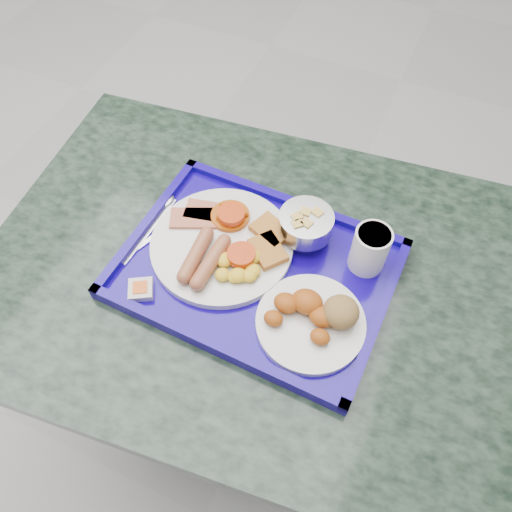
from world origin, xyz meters
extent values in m
plane|color=#939396|center=(0.00, 0.00, 0.00)|extent=(6.00, 6.00, 0.00)
cylinder|color=gray|center=(0.69, -0.30, 0.01)|extent=(0.51, 0.51, 0.03)
cylinder|color=gray|center=(0.69, -0.30, 0.34)|extent=(0.10, 0.10, 0.62)
cube|color=black|center=(0.69, -0.30, 0.67)|extent=(1.17, 0.84, 0.04)
cube|color=#130287|center=(0.66, -0.31, 0.70)|extent=(0.50, 0.37, 0.02)
cube|color=#130287|center=(0.66, -0.14, 0.71)|extent=(0.49, 0.03, 0.01)
cube|color=#130287|center=(0.65, -0.48, 0.71)|extent=(0.49, 0.03, 0.01)
cube|color=#130287|center=(0.89, -0.32, 0.71)|extent=(0.03, 0.36, 0.01)
cube|color=#130287|center=(0.42, -0.30, 0.71)|extent=(0.03, 0.36, 0.01)
cylinder|color=silver|center=(0.58, -0.29, 0.71)|extent=(0.27, 0.27, 0.02)
cube|color=#CC6E51|center=(0.52, -0.24, 0.72)|extent=(0.10, 0.07, 0.01)
cube|color=#CC6E51|center=(0.51, -0.26, 0.72)|extent=(0.10, 0.08, 0.01)
cylinder|color=#AB4907|center=(0.57, -0.23, 0.72)|extent=(0.08, 0.08, 0.01)
sphere|color=#AB4907|center=(0.58, -0.22, 0.73)|extent=(0.01, 0.01, 0.01)
sphere|color=#AB4907|center=(0.59, -0.24, 0.73)|extent=(0.01, 0.01, 0.01)
sphere|color=#AB4907|center=(0.56, -0.25, 0.73)|extent=(0.01, 0.01, 0.01)
sphere|color=#AB4907|center=(0.55, -0.25, 0.73)|extent=(0.01, 0.01, 0.01)
sphere|color=#AB4907|center=(0.56, -0.24, 0.73)|extent=(0.01, 0.01, 0.01)
sphere|color=#AB4907|center=(0.59, -0.22, 0.73)|extent=(0.01, 0.01, 0.01)
sphere|color=#AB4907|center=(0.56, -0.25, 0.73)|extent=(0.01, 0.01, 0.01)
sphere|color=#AB4907|center=(0.56, -0.24, 0.73)|extent=(0.01, 0.01, 0.01)
sphere|color=#AB4907|center=(0.59, -0.24, 0.73)|extent=(0.01, 0.01, 0.01)
sphere|color=#AB4907|center=(0.55, -0.23, 0.73)|extent=(0.01, 0.01, 0.01)
sphere|color=#AB4907|center=(0.54, -0.22, 0.73)|extent=(0.01, 0.01, 0.01)
sphere|color=#AB4907|center=(0.57, -0.25, 0.73)|extent=(0.01, 0.01, 0.01)
sphere|color=#AB4907|center=(0.60, -0.22, 0.73)|extent=(0.01, 0.01, 0.01)
sphere|color=#AB4907|center=(0.56, -0.24, 0.73)|extent=(0.01, 0.01, 0.01)
cube|color=#AE6A2B|center=(0.65, -0.23, 0.73)|extent=(0.08, 0.07, 0.01)
cube|color=#AE6A2B|center=(0.67, -0.28, 0.73)|extent=(0.09, 0.08, 0.01)
cylinder|color=brown|center=(0.55, -0.34, 0.73)|extent=(0.03, 0.10, 0.03)
cylinder|color=brown|center=(0.59, -0.35, 0.73)|extent=(0.03, 0.10, 0.03)
ellipsoid|color=yellow|center=(0.64, -0.35, 0.73)|extent=(0.03, 0.03, 0.02)
ellipsoid|color=yellow|center=(0.63, -0.31, 0.73)|extent=(0.03, 0.03, 0.02)
ellipsoid|color=yellow|center=(0.62, -0.31, 0.73)|extent=(0.03, 0.03, 0.02)
ellipsoid|color=yellow|center=(0.66, -0.34, 0.73)|extent=(0.03, 0.03, 0.02)
ellipsoid|color=yellow|center=(0.65, -0.35, 0.73)|extent=(0.02, 0.02, 0.01)
ellipsoid|color=yellow|center=(0.63, -0.36, 0.73)|extent=(0.02, 0.02, 0.02)
ellipsoid|color=yellow|center=(0.65, -0.30, 0.73)|extent=(0.03, 0.03, 0.02)
ellipsoid|color=yellow|center=(0.61, -0.36, 0.73)|extent=(0.03, 0.03, 0.02)
ellipsoid|color=yellow|center=(0.66, -0.33, 0.73)|extent=(0.03, 0.03, 0.02)
ellipsoid|color=yellow|center=(0.61, -0.32, 0.73)|extent=(0.03, 0.03, 0.02)
ellipsoid|color=yellow|center=(0.60, -0.33, 0.73)|extent=(0.03, 0.03, 0.02)
ellipsoid|color=yellow|center=(0.60, -0.33, 0.73)|extent=(0.03, 0.03, 0.02)
cylinder|color=#A92304|center=(0.57, -0.24, 0.74)|extent=(0.05, 0.05, 0.02)
cylinder|color=#A92304|center=(0.63, -0.31, 0.74)|extent=(0.05, 0.05, 0.02)
cylinder|color=silver|center=(0.79, -0.38, 0.71)|extent=(0.19, 0.19, 0.01)
ellipsoid|color=#A24B13|center=(0.81, -0.40, 0.73)|extent=(0.03, 0.03, 0.02)
ellipsoid|color=#A24B13|center=(0.80, -0.37, 0.73)|extent=(0.04, 0.04, 0.03)
ellipsoid|color=#A24B13|center=(0.77, -0.35, 0.74)|extent=(0.05, 0.05, 0.04)
ellipsoid|color=#A24B13|center=(0.74, -0.37, 0.73)|extent=(0.04, 0.04, 0.03)
ellipsoid|color=#A24B13|center=(0.73, -0.40, 0.73)|extent=(0.03, 0.03, 0.02)
ellipsoid|color=olive|center=(0.83, -0.35, 0.74)|extent=(0.06, 0.06, 0.05)
cylinder|color=#A8A8AA|center=(0.71, -0.21, 0.71)|extent=(0.06, 0.06, 0.01)
cylinder|color=#A8A8AA|center=(0.71, -0.21, 0.72)|extent=(0.02, 0.02, 0.02)
cylinder|color=#A8A8AA|center=(0.71, -0.21, 0.75)|extent=(0.10, 0.10, 0.04)
cube|color=#F5C85D|center=(0.70, -0.22, 0.77)|extent=(0.02, 0.02, 0.01)
cube|color=#F5C85D|center=(0.73, -0.19, 0.77)|extent=(0.02, 0.02, 0.01)
cube|color=#F5C85D|center=(0.71, -0.20, 0.77)|extent=(0.02, 0.02, 0.01)
cube|color=#F5C85D|center=(0.70, -0.23, 0.77)|extent=(0.03, 0.03, 0.01)
cube|color=#F5C85D|center=(0.72, -0.22, 0.77)|extent=(0.02, 0.02, 0.01)
cylinder|color=white|center=(0.84, -0.22, 0.75)|extent=(0.07, 0.07, 0.09)
cylinder|color=#D9510C|center=(0.84, -0.22, 0.79)|extent=(0.06, 0.06, 0.01)
cube|color=#A8A8AA|center=(0.46, -0.31, 0.71)|extent=(0.05, 0.11, 0.00)
ellipsoid|color=#A8A8AA|center=(0.43, -0.24, 0.71)|extent=(0.04, 0.04, 0.01)
cube|color=#A8A8AA|center=(0.43, -0.32, 0.71)|extent=(0.02, 0.17, 0.00)
cube|color=beige|center=(0.49, -0.44, 0.71)|extent=(0.06, 0.06, 0.01)
cube|color=#E55B19|center=(0.49, -0.44, 0.72)|extent=(0.03, 0.03, 0.00)
camera|label=1|loc=(0.86, -0.76, 1.48)|focal=35.00mm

